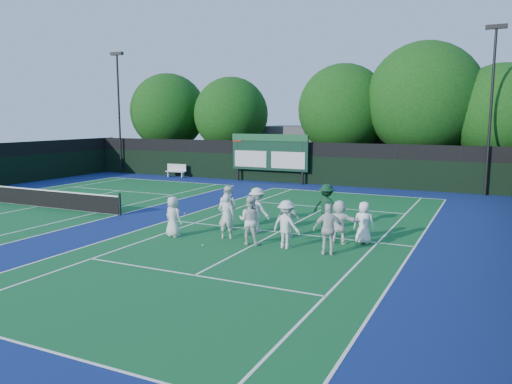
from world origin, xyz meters
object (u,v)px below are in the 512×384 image
at_px(coach_left, 253,205).
at_px(scoreboard, 269,153).
at_px(bench, 176,170).
at_px(tennis_net, 38,197).

bearing_deg(coach_left, scoreboard, -46.38).
bearing_deg(bench, coach_left, -44.59).
relative_size(tennis_net, bench, 6.65).
relative_size(bench, coach_left, 1.03).
height_order(scoreboard, tennis_net, scoreboard).
bearing_deg(tennis_net, scoreboard, 64.40).
bearing_deg(scoreboard, coach_left, -68.56).
bearing_deg(coach_left, bench, -22.41).
xyz_separation_m(scoreboard, tennis_net, (-6.99, -14.59, -1.70)).
distance_m(bench, coach_left, 18.72).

